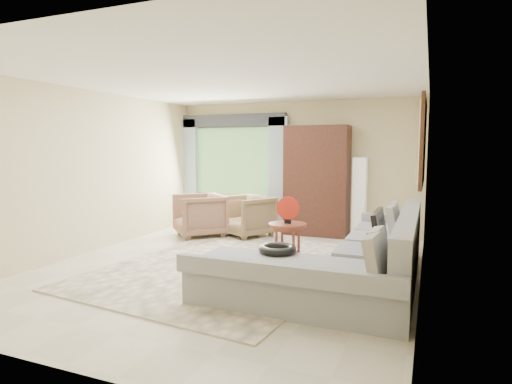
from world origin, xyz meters
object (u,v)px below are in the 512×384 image
at_px(armchair_left, 199,215).
at_px(floor_lamp, 359,198).
at_px(sectional_sofa, 357,264).
at_px(tv_screen, 380,231).
at_px(potted_plant, 199,216).
at_px(armoire, 317,181).
at_px(coffee_table, 288,241).
at_px(armchair_right, 247,216).

xyz_separation_m(armchair_left, floor_lamp, (2.82, 1.06, 0.35)).
relative_size(sectional_sofa, tv_screen, 4.68).
distance_m(armchair_left, potted_plant, 0.74).
bearing_deg(floor_lamp, armoire, -175.71).
bearing_deg(potted_plant, armchair_left, -58.77).
height_order(tv_screen, coffee_table, tv_screen).
xyz_separation_m(tv_screen, coffee_table, (-1.41, 0.88, -0.42)).
xyz_separation_m(armchair_left, potted_plant, (-0.38, 0.62, -0.13)).
bearing_deg(tv_screen, sectional_sofa, 169.05).
bearing_deg(potted_plant, floor_lamp, 7.88).
relative_size(tv_screen, floor_lamp, 0.49).
height_order(armchair_left, armchair_right, armchair_left).
bearing_deg(armoire, tv_screen, -63.04).
distance_m(sectional_sofa, tv_screen, 0.51).
height_order(tv_screen, floor_lamp, floor_lamp).
distance_m(coffee_table, potted_plant, 3.01).
relative_size(armchair_left, armoire, 0.42).
relative_size(armchair_left, potted_plant, 1.64).
bearing_deg(armchair_right, armchair_left, -129.06).
bearing_deg(sectional_sofa, coffee_table, 144.19).
relative_size(sectional_sofa, coffee_table, 6.10).
bearing_deg(sectional_sofa, potted_plant, 145.32).
relative_size(armchair_right, armoire, 0.41).
distance_m(tv_screen, potted_plant, 4.69).
bearing_deg(potted_plant, armoire, 9.06).
height_order(potted_plant, floor_lamp, floor_lamp).
relative_size(sectional_sofa, armchair_left, 3.89).
bearing_deg(armchair_left, potted_plant, 166.34).
height_order(armchair_left, floor_lamp, floor_lamp).
relative_size(coffee_table, armchair_right, 0.66).
bearing_deg(armoire, sectional_sofa, -66.94).
distance_m(armoire, floor_lamp, 0.86).
distance_m(armchair_right, floor_lamp, 2.15).
distance_m(coffee_table, armchair_right, 1.90).
relative_size(sectional_sofa, potted_plant, 6.36).
bearing_deg(armchair_right, floor_lamp, 49.02).
bearing_deg(armchair_left, armchair_right, 67.11).
relative_size(coffee_table, potted_plant, 1.04).
bearing_deg(armoire, armchair_left, -153.60).
bearing_deg(tv_screen, armoire, 116.96).
bearing_deg(sectional_sofa, armoire, 113.06).
relative_size(tv_screen, potted_plant, 1.36).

